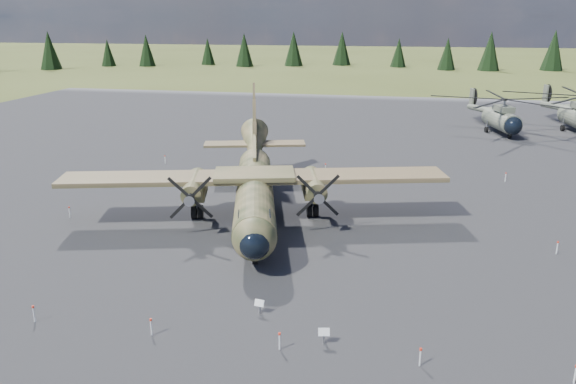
# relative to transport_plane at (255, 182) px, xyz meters

# --- Properties ---
(ground) EXTENTS (500.00, 500.00, 0.00)m
(ground) POSITION_rel_transport_plane_xyz_m (3.45, -3.21, -2.56)
(ground) COLOR #58622B
(ground) RESTS_ON ground
(apron) EXTENTS (120.00, 120.00, 0.04)m
(apron) POSITION_rel_transport_plane_xyz_m (3.45, 6.79, -2.56)
(apron) COLOR #535357
(apron) RESTS_ON ground
(transport_plane) EXTENTS (26.83, 24.00, 8.91)m
(transport_plane) POSITION_rel_transport_plane_xyz_m (0.00, 0.00, 0.00)
(transport_plane) COLOR #2E381E
(transport_plane) RESTS_ON ground
(helicopter_near) EXTENTS (21.44, 22.45, 4.49)m
(helicopter_near) POSITION_rel_transport_plane_xyz_m (22.22, 34.79, 0.62)
(helicopter_near) COLOR #64685A
(helicopter_near) RESTS_ON ground
(info_placard_left) EXTENTS (0.51, 0.28, 0.75)m
(info_placard_left) POSITION_rel_transport_plane_xyz_m (3.82, -13.83, -2.06)
(info_placard_left) COLOR gray
(info_placard_left) RESTS_ON ground
(info_placard_right) EXTENTS (0.54, 0.31, 0.79)m
(info_placard_right) POSITION_rel_transport_plane_xyz_m (7.29, -15.87, -2.03)
(info_placard_right) COLOR gray
(info_placard_right) RESTS_ON ground
(barrier_fence) EXTENTS (33.12, 29.62, 0.85)m
(barrier_fence) POSITION_rel_transport_plane_xyz_m (2.99, -3.29, -2.05)
(barrier_fence) COLOR white
(barrier_fence) RESTS_ON ground
(treeline) EXTENTS (289.98, 283.51, 10.97)m
(treeline) POSITION_rel_transport_plane_xyz_m (7.48, -9.05, 2.36)
(treeline) COLOR black
(treeline) RESTS_ON ground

